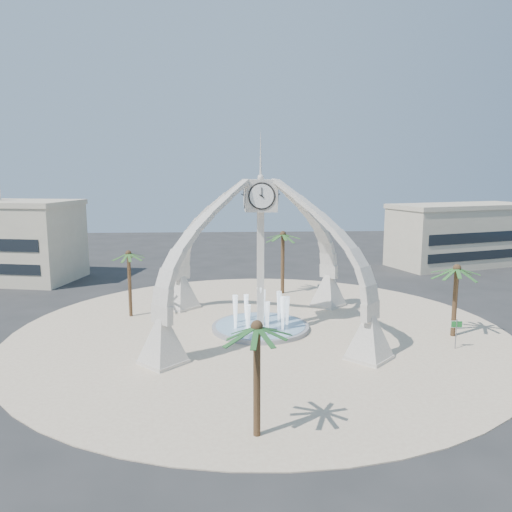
{
  "coord_description": "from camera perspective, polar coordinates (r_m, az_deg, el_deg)",
  "views": [
    {
      "loc": [
        -2.62,
        -39.53,
        12.77
      ],
      "look_at": [
        -0.25,
        2.0,
        5.86
      ],
      "focal_mm": 35.0,
      "sensor_mm": 36.0,
      "label": 1
    }
  ],
  "objects": [
    {
      "name": "ground",
      "position": [
        41.63,
        0.51,
        -8.44
      ],
      "size": [
        140.0,
        140.0,
        0.0
      ],
      "primitive_type": "plane",
      "color": "#282828",
      "rests_on": "ground"
    },
    {
      "name": "street_sign",
      "position": [
        39.54,
        21.93,
        -7.64
      ],
      "size": [
        0.84,
        0.13,
        2.28
      ],
      "rotation": [
        0.0,
        0.0,
        -0.12
      ],
      "color": "slate",
      "rests_on": "ground"
    },
    {
      "name": "fountain",
      "position": [
        41.54,
        0.51,
        -8.06
      ],
      "size": [
        8.0,
        8.0,
        3.62
      ],
      "color": "gray",
      "rests_on": "ground"
    },
    {
      "name": "palm_east",
      "position": [
        41.68,
        21.99,
        -1.41
      ],
      "size": [
        4.85,
        4.85,
        6.24
      ],
      "rotation": [
        0.0,
        0.0,
        0.3
      ],
      "color": "brown",
      "rests_on": "ground"
    },
    {
      "name": "palm_north",
      "position": [
        52.65,
        3.1,
        2.41
      ],
      "size": [
        4.66,
        4.66,
        7.21
      ],
      "rotation": [
        0.0,
        0.0,
        -0.17
      ],
      "color": "brown",
      "rests_on": "ground"
    },
    {
      "name": "building_ne",
      "position": [
        75.47,
        22.39,
        2.28
      ],
      "size": [
        21.87,
        14.17,
        8.6
      ],
      "rotation": [
        0.0,
        0.0,
        0.31
      ],
      "color": "beige",
      "rests_on": "ground"
    },
    {
      "name": "plaza",
      "position": [
        41.62,
        0.51,
        -8.4
      ],
      "size": [
        40.0,
        40.0,
        0.06
      ],
      "primitive_type": "cylinder",
      "color": "beige",
      "rests_on": "ground"
    },
    {
      "name": "palm_west",
      "position": [
        45.5,
        -14.38,
        0.18
      ],
      "size": [
        3.68,
        3.68,
        6.42
      ],
      "rotation": [
        0.0,
        0.0,
        0.12
      ],
      "color": "brown",
      "rests_on": "ground"
    },
    {
      "name": "clock_tower",
      "position": [
        40.11,
        0.52,
        0.42
      ],
      "size": [
        17.94,
        17.94,
        16.3
      ],
      "color": "silver",
      "rests_on": "ground"
    },
    {
      "name": "palm_south",
      "position": [
        23.86,
        0.1,
        -8.26
      ],
      "size": [
        4.77,
        4.77,
        6.31
      ],
      "rotation": [
        0.0,
        0.0,
        0.34
      ],
      "color": "brown",
      "rests_on": "ground"
    }
  ]
}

